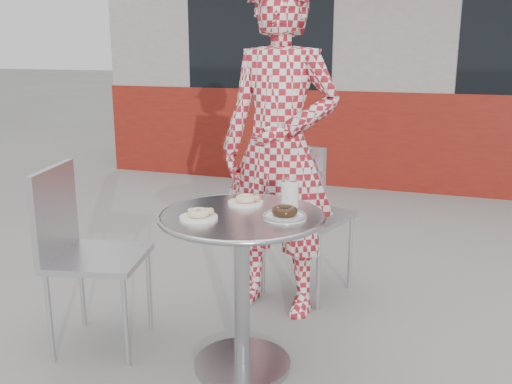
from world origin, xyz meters
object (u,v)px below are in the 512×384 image
(plate_far, at_px, (246,200))
(plate_near, at_px, (199,215))
(plate_checker, at_px, (285,214))
(bistro_table, at_px, (242,253))
(seated_person, at_px, (279,151))
(milk_cup, at_px, (290,194))
(chair_far, at_px, (306,247))
(chair_left, at_px, (99,292))

(plate_far, bearing_deg, plate_near, -110.28)
(plate_far, height_order, plate_near, same)
(plate_near, distance_m, plate_checker, 0.36)
(bistro_table, bearing_deg, plate_checker, 1.76)
(seated_person, relative_size, plate_far, 11.09)
(plate_near, bearing_deg, plate_checker, 21.00)
(milk_cup, bearing_deg, seated_person, 112.38)
(bistro_table, bearing_deg, chair_far, 86.33)
(seated_person, bearing_deg, chair_far, 73.82)
(seated_person, distance_m, plate_near, 0.81)
(chair_left, xyz_separation_m, milk_cup, (0.90, 0.20, 0.52))
(chair_far, bearing_deg, seated_person, 85.01)
(milk_cup, bearing_deg, chair_far, 98.30)
(plate_far, xyz_separation_m, plate_near, (-0.10, -0.28, 0.00))
(chair_far, bearing_deg, plate_checker, 115.48)
(chair_left, height_order, seated_person, seated_person)
(chair_left, distance_m, plate_far, 0.87)
(plate_checker, distance_m, milk_cup, 0.17)
(bistro_table, bearing_deg, milk_cup, 44.28)
(bistro_table, xyz_separation_m, chair_left, (-0.73, -0.03, -0.28))
(milk_cup, bearing_deg, bistro_table, -135.72)
(chair_left, relative_size, milk_cup, 6.74)
(chair_left, bearing_deg, seated_person, -57.62)
(seated_person, height_order, milk_cup, seated_person)
(chair_far, relative_size, chair_left, 1.04)
(chair_far, xyz_separation_m, chair_left, (-0.79, -0.95, -0.01))
(seated_person, bearing_deg, plate_far, -83.82)
(chair_left, distance_m, milk_cup, 1.06)
(seated_person, relative_size, plate_near, 11.19)
(chair_far, bearing_deg, plate_far, 99.80)
(seated_person, relative_size, milk_cup, 13.54)
(bistro_table, bearing_deg, seated_person, 93.45)
(plate_far, xyz_separation_m, milk_cup, (0.21, 0.00, 0.05))
(chair_left, height_order, plate_far, chair_left)
(chair_left, relative_size, plate_checker, 4.73)
(chair_left, bearing_deg, milk_cup, -90.62)
(chair_left, bearing_deg, chair_far, -52.93)
(chair_far, distance_m, seated_person, 0.67)
(chair_left, distance_m, plate_checker, 1.04)
(plate_checker, bearing_deg, chair_left, -177.55)
(chair_far, xyz_separation_m, plate_far, (-0.10, -0.75, 0.47))
(plate_checker, bearing_deg, chair_far, 98.37)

